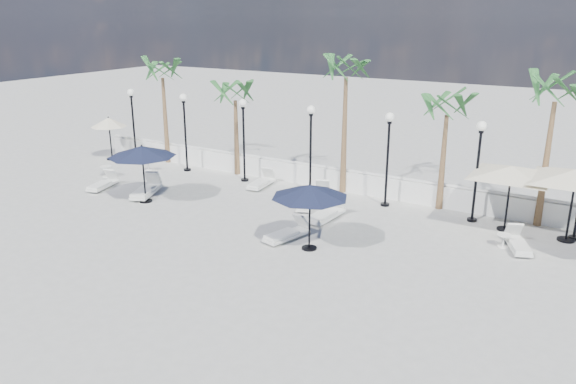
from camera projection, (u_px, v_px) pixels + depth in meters
The scene contains 28 objects.
ground at pixel (220, 242), 19.40m from camera, with size 100.00×100.00×0.00m, color #979792.
balustrade at pixel (321, 177), 25.40m from camera, with size 26.00×0.30×1.01m.
lamppost_0 at pixel (133, 115), 29.06m from camera, with size 0.36×0.36×3.84m.
lamppost_1 at pixel (185, 121), 27.36m from camera, with size 0.36×0.36×3.84m.
lamppost_2 at pixel (244, 129), 25.67m from camera, with size 0.36×0.36×3.84m.
lamppost_3 at pixel (311, 137), 23.97m from camera, with size 0.36×0.36×3.84m.
lamppost_4 at pixel (388, 146), 22.27m from camera, with size 0.36×0.36×3.84m.
lamppost_5 at pixel (478, 157), 20.57m from camera, with size 0.36×0.36×3.84m.
palm_0 at pixel (162, 75), 28.37m from camera, with size 2.60×2.60×5.50m.
palm_1 at pixel (235, 97), 26.42m from camera, with size 2.60×2.60×4.70m.
palm_2 at pixel (346, 74), 23.24m from camera, with size 2.60×2.60×6.10m.
palm_3 at pixel (447, 111), 21.51m from camera, with size 2.60×2.60×4.90m.
palm_4 at pixel (555, 98), 19.48m from camera, with size 2.60×2.60×5.70m.
lounger_0 at pixel (146, 190), 24.21m from camera, with size 1.46×2.24×0.80m.
lounger_1 at pixel (103, 184), 25.21m from camera, with size 1.00×1.87×0.67m.
lounger_2 at pixel (261, 182), 25.43m from camera, with size 0.79×1.88×0.69m.
lounger_3 at pixel (305, 203), 22.73m from camera, with size 1.08×1.74×0.62m.
lounger_4 at pixel (321, 196), 23.48m from camera, with size 1.24×1.94×0.69m.
lounger_5 at pixel (287, 233), 19.53m from camera, with size 1.05×1.93×0.69m.
lounger_6 at pixel (326, 213), 21.40m from camera, with size 0.79×2.05×0.75m.
lounger_7 at pixel (518, 243), 18.71m from camera, with size 1.17×1.80×0.64m.
side_table_0 at pixel (106, 170), 26.99m from camera, with size 0.55×0.55×0.53m.
side_table_1 at pixel (148, 165), 28.06m from camera, with size 0.46×0.46×0.44m.
side_table_2 at pixel (504, 239), 18.88m from camera, with size 0.47×0.47×0.46m.
parasol_navy_left at pixel (142, 152), 22.85m from camera, with size 2.77×2.77×2.45m.
parasol_navy_mid at pixel (310, 191), 18.20m from camera, with size 2.57×2.57×2.30m.
parasol_cream_sq_a at pixel (512, 166), 19.73m from camera, with size 5.29×5.29×2.60m.
parasol_cream_small at pixel (109, 123), 29.70m from camera, with size 1.90×1.90×2.33m.
Camera 1 is at (11.16, -14.25, 7.56)m, focal length 35.00 mm.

